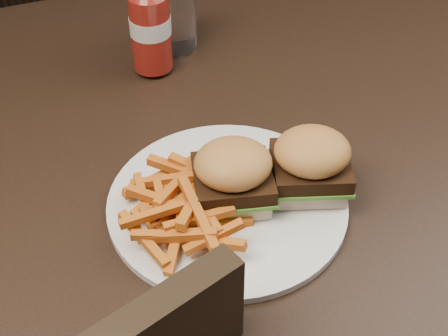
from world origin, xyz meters
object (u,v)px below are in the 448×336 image
object	(u,v)px
dining_table	(216,143)
ketchup_bottle	(151,32)
plate	(227,204)
tumbler	(173,14)

from	to	relation	value
dining_table	ketchup_bottle	bearing A→B (deg)	102.27
plate	tumbler	bearing A→B (deg)	82.17
ketchup_bottle	tumbler	size ratio (longest dim) A/B	1.09
plate	ketchup_bottle	distance (m)	0.29
plate	tumbler	distance (m)	0.33
dining_table	ketchup_bottle	distance (m)	0.18
ketchup_bottle	tumbler	bearing A→B (deg)	43.24
dining_table	tumbler	size ratio (longest dim) A/B	12.21
ketchup_bottle	tumbler	xyz separation A→B (m)	(0.04, 0.04, -0.01)
dining_table	plate	world-z (taller)	plate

